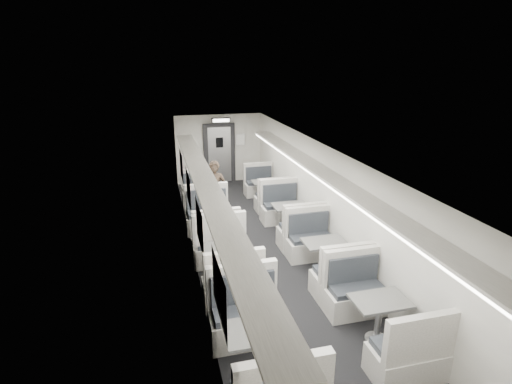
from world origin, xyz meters
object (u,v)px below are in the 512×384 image
booth_right_c (324,257)px  booth_right_d (378,319)px  vestibule_door (220,154)px  booth_right_a (265,191)px  booth_left_b (213,229)px  exit_sign (221,120)px  booth_right_b (290,219)px  booth_left_d (259,353)px  passenger (215,192)px  booth_left_a (202,201)px  booth_left_c (225,263)px

booth_right_c → booth_right_d: bearing=-90.0°
booth_right_c → vestibule_door: vestibule_door is taller
booth_right_a → booth_right_c: size_ratio=0.92×
booth_left_b → booth_right_a: 3.25m
booth_right_c → exit_sign: (-1.00, 6.40, 1.90)m
booth_left_b → booth_right_b: bearing=5.8°
booth_left_d → passenger: passenger is taller
booth_right_a → passenger: size_ratio=1.16×
booth_left_a → passenger: (0.30, -0.69, 0.48)m
booth_left_a → booth_right_a: 2.04m
booth_left_a → booth_left_c: booth_left_c is taller
booth_right_d → booth_left_c: bearing=130.6°
booth_left_d → booth_right_a: 7.14m
booth_right_d → booth_right_c: bearing=90.0°
booth_right_b → passenger: passenger is taller
booth_left_a → booth_right_a: bearing=10.9°
passenger → vestibule_door: vestibule_door is taller
booth_left_b → passenger: passenger is taller
booth_left_a → booth_right_b: bearing=-44.6°
booth_right_c → booth_right_b: bearing=90.0°
passenger → booth_right_b: bearing=-14.4°
booth_left_d → vestibule_door: (1.00, 9.29, 0.63)m
booth_right_a → exit_sign: size_ratio=3.13×
vestibule_door → booth_left_c: bearing=-98.5°
booth_left_b → booth_right_d: booth_left_b is taller
booth_right_a → booth_right_b: bearing=-90.0°
booth_right_b → booth_right_c: bearing=-90.0°
booth_left_b → booth_right_c: (2.00, -1.90, -0.03)m
booth_right_b → passenger: 2.18m
booth_right_b → booth_right_d: booth_right_b is taller
booth_right_a → booth_right_b: booth_right_b is taller
booth_left_b → exit_sign: bearing=77.5°
booth_left_a → booth_right_a: booth_left_a is taller
booth_right_c → booth_right_d: (0.00, -2.09, -0.00)m
booth_left_d → passenger: (0.30, 5.78, 0.43)m
booth_left_b → booth_right_a: booth_left_b is taller
passenger → booth_right_c: bearing=-40.6°
booth_right_b → vestibule_door: (-1.00, 4.79, 0.65)m
booth_right_c → booth_left_b: bearing=136.5°
vestibule_door → booth_right_b: bearing=-78.2°
booth_right_a → passenger: passenger is taller
booth_right_a → passenger: bearing=-147.7°
booth_left_d → booth_right_b: (2.00, 4.50, -0.02)m
booth_left_a → booth_left_c: 3.84m
passenger → vestibule_door: bearing=101.5°
booth_left_c → booth_right_c: 2.01m
booth_left_c → passenger: 3.19m
booth_right_c → booth_left_d: bearing=-129.8°
booth_left_c → booth_right_b: size_ratio=1.00×
booth_left_a → booth_left_d: booth_left_d is taller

